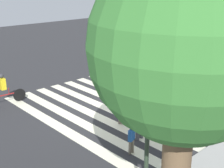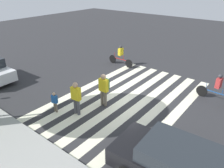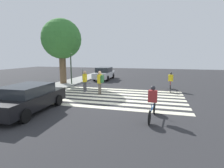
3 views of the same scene
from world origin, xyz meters
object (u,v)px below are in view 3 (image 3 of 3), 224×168
object	(u,v)px
pedestrian_adult_yellow_jacket	(85,80)
cyclist_near_curb	(171,81)
street_tree	(62,40)
car_parked_dark_suv	(28,98)
pedestrian_adult_blue_shirt	(100,81)
traffic_light	(72,54)
parking_meter	(82,72)
car_parked_far_curb	(104,73)
pedestrian_child_with_backpack	(84,82)
cyclist_mid_street	(153,101)

from	to	relation	value
pedestrian_adult_yellow_jacket	cyclist_near_curb	xyz separation A→B (m)	(2.36, -6.86, -0.12)
street_tree	car_parked_dark_suv	size ratio (longest dim) A/B	1.41
pedestrian_adult_blue_shirt	cyclist_near_curb	size ratio (longest dim) A/B	0.79
traffic_light	street_tree	size ratio (longest dim) A/B	0.67
street_tree	car_parked_dark_suv	distance (m)	9.85
pedestrian_adult_yellow_jacket	pedestrian_adult_blue_shirt	bearing A→B (deg)	66.34
parking_meter	car_parked_far_curb	size ratio (longest dim) A/B	0.31
cyclist_near_curb	pedestrian_child_with_backpack	bearing A→B (deg)	102.85
parking_meter	traffic_light	bearing A→B (deg)	-176.70
car_parked_dark_suv	car_parked_far_curb	bearing A→B (deg)	-2.26
parking_meter	street_tree	world-z (taller)	street_tree
traffic_light	pedestrian_adult_blue_shirt	world-z (taller)	traffic_light
street_tree	cyclist_mid_street	world-z (taller)	street_tree
pedestrian_adult_yellow_jacket	car_parked_far_curb	xyz separation A→B (m)	(7.79, 0.83, -0.21)
traffic_light	car_parked_far_curb	xyz separation A→B (m)	(5.07, -1.74, -2.35)
street_tree	car_parked_far_curb	world-z (taller)	street_tree
cyclist_near_curb	car_parked_dark_suv	size ratio (longest dim) A/B	0.48
cyclist_near_curb	traffic_light	bearing A→B (deg)	90.33
street_tree	pedestrian_adult_yellow_jacket	size ratio (longest dim) A/B	3.79
street_tree	pedestrian_adult_yellow_jacket	xyz separation A→B (m)	(-2.93, -3.75, -3.59)
traffic_light	cyclist_mid_street	xyz separation A→B (m)	(-7.77, -8.22, -2.26)
traffic_light	street_tree	world-z (taller)	street_tree
parking_meter	pedestrian_adult_yellow_jacket	distance (m)	6.10
parking_meter	street_tree	distance (m)	4.45
cyclist_near_curb	car_parked_dark_suv	distance (m)	11.06
traffic_light	cyclist_near_curb	size ratio (longest dim) A/B	1.96
street_tree	cyclist_near_curb	xyz separation A→B (m)	(-0.58, -10.62, -3.71)
pedestrian_child_with_backpack	car_parked_dark_suv	bearing A→B (deg)	159.60
street_tree	cyclist_near_curb	distance (m)	11.26
street_tree	pedestrian_child_with_backpack	bearing A→B (deg)	-120.89
pedestrian_child_with_backpack	parking_meter	bearing A→B (deg)	7.88
pedestrian_child_with_backpack	cyclist_near_curb	distance (m)	7.53
pedestrian_adult_blue_shirt	cyclist_near_curb	distance (m)	6.07
parking_meter	cyclist_mid_street	xyz separation A→B (m)	(-10.51, -8.38, -0.20)
pedestrian_adult_blue_shirt	traffic_light	bearing A→B (deg)	52.80
pedestrian_adult_yellow_jacket	street_tree	bearing A→B (deg)	-133.45
parking_meter	cyclist_mid_street	bearing A→B (deg)	-141.42
traffic_light	pedestrian_child_with_backpack	bearing A→B (deg)	-130.12
traffic_light	parking_meter	xyz separation A→B (m)	(2.74, 0.16, -2.06)
pedestrian_adult_blue_shirt	pedestrian_child_with_backpack	world-z (taller)	pedestrian_adult_blue_shirt
cyclist_near_curb	street_tree	bearing A→B (deg)	89.43
car_parked_dark_suv	car_parked_far_curb	distance (m)	13.43
traffic_light	car_parked_dark_suv	bearing A→B (deg)	-167.92
pedestrian_adult_blue_shirt	cyclist_near_curb	bearing A→B (deg)	-60.89
pedestrian_adult_blue_shirt	car_parked_dark_suv	size ratio (longest dim) A/B	0.38
traffic_light	pedestrian_child_with_backpack	distance (m)	3.65
cyclist_near_curb	car_parked_dark_suv	bearing A→B (deg)	138.83
cyclist_mid_street	car_parked_far_curb	size ratio (longest dim) A/B	0.48
traffic_light	street_tree	xyz separation A→B (m)	(0.21, 1.19, 1.46)
cyclist_near_curb	cyclist_mid_street	bearing A→B (deg)	173.27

